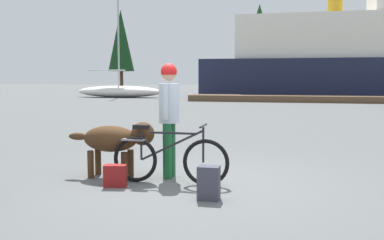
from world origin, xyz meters
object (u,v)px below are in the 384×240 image
object	(u,v)px
backpack	(209,183)
sailboat_moored	(119,91)
dog	(116,139)
handbag_pannier	(115,176)
ferry_boat	(378,59)
person_cyclist	(169,108)
bicycle	(169,159)

from	to	relation	value
backpack	sailboat_moored	xyz separation A→B (m)	(-12.37, 26.65, 0.29)
dog	handbag_pannier	world-z (taller)	dog
dog	ferry_boat	bearing A→B (deg)	73.62
dog	person_cyclist	bearing A→B (deg)	14.78
bicycle	ferry_boat	bearing A→B (deg)	75.41
backpack	sailboat_moored	world-z (taller)	sailboat_moored
ferry_boat	sailboat_moored	distance (m)	19.83
backpack	sailboat_moored	bearing A→B (deg)	114.90
ferry_boat	backpack	bearing A→B (deg)	-102.94
dog	sailboat_moored	distance (m)	27.86
bicycle	handbag_pannier	bearing A→B (deg)	-154.46
backpack	handbag_pannier	bearing A→B (deg)	166.25
bicycle	person_cyclist	distance (m)	0.85
dog	sailboat_moored	xyz separation A→B (m)	(-10.69, 25.73, -0.10)
bicycle	handbag_pannier	size ratio (longest dim) A/B	5.56
bicycle	sailboat_moored	bearing A→B (deg)	114.13
handbag_pannier	ferry_boat	bearing A→B (deg)	74.30
handbag_pannier	ferry_boat	xyz separation A→B (m)	(8.42, 29.96, 2.81)
dog	sailboat_moored	size ratio (longest dim) A/B	0.17
person_cyclist	dog	world-z (taller)	person_cyclist
person_cyclist	bicycle	bearing A→B (deg)	-74.51
backpack	ferry_boat	bearing A→B (deg)	77.06
dog	sailboat_moored	world-z (taller)	sailboat_moored
bicycle	sailboat_moored	world-z (taller)	sailboat_moored
bicycle	sailboat_moored	size ratio (longest dim) A/B	0.21
person_cyclist	dog	xyz separation A→B (m)	(-0.81, -0.21, -0.49)
ferry_boat	person_cyclist	bearing A→B (deg)	-105.02
handbag_pannier	ferry_boat	distance (m)	31.25
handbag_pannier	person_cyclist	bearing A→B (deg)	52.65
backpack	sailboat_moored	size ratio (longest dim) A/B	0.05
backpack	dog	bearing A→B (deg)	151.29
person_cyclist	dog	size ratio (longest dim) A/B	1.24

